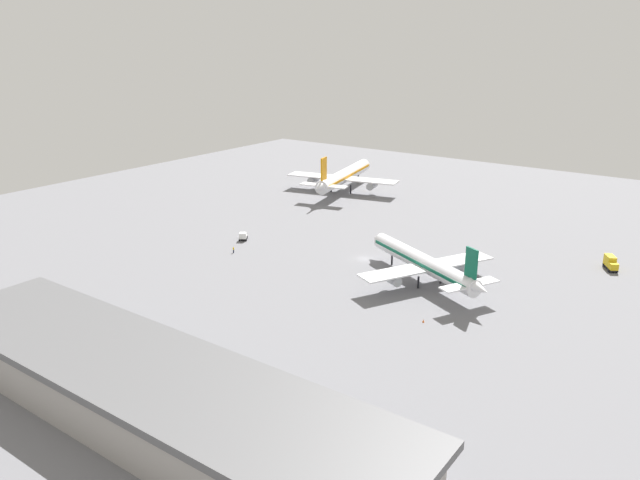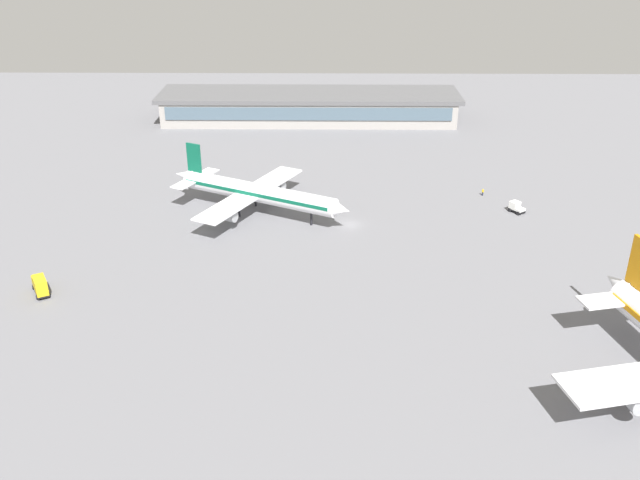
{
  "view_description": "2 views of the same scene",
  "coord_description": "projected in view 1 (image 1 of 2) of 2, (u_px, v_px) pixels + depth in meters",
  "views": [
    {
      "loc": [
        78.22,
        -128.01,
        54.16
      ],
      "look_at": [
        -13.7,
        -0.58,
        2.64
      ],
      "focal_mm": 34.55,
      "sensor_mm": 36.0,
      "label": 1
    },
    {
      "loc": [
        4.65,
        131.21,
        59.5
      ],
      "look_at": [
        5.97,
        13.91,
        3.07
      ],
      "focal_mm": 39.08,
      "sensor_mm": 36.0,
      "label": 2
    }
  ],
  "objects": [
    {
      "name": "baggage_tug",
      "position": [
        243.0,
        236.0,
        173.32
      ],
      "size": [
        3.57,
        3.75,
        2.3
      ],
      "rotation": [
        0.0,
        0.0,
        5.35
      ],
      "color": "black",
      "rests_on": "ground"
    },
    {
      "name": "safety_cone_near_gate",
      "position": [
        423.0,
        321.0,
        123.35
      ],
      "size": [
        0.44,
        0.44,
        0.6
      ],
      "primitive_type": "cone",
      "color": "#EA590C",
      "rests_on": "ground"
    },
    {
      "name": "catering_truck",
      "position": [
        611.0,
        263.0,
        151.33
      ],
      "size": [
        4.44,
        5.8,
        3.3
      ],
      "rotation": [
        0.0,
        0.0,
        5.23
      ],
      "color": "black",
      "rests_on": "ground"
    },
    {
      "name": "airplane_taxiing",
      "position": [
        424.0,
        263.0,
        142.26
      ],
      "size": [
        40.04,
        33.34,
        13.17
      ],
      "rotation": [
        0.0,
        0.0,
        2.67
      ],
      "color": "white",
      "rests_on": "ground"
    },
    {
      "name": "terminal_building",
      "position": [
        148.0,
        389.0,
        91.86
      ],
      "size": [
        90.93,
        21.28,
        8.47
      ],
      "color": "#9E9993",
      "rests_on": "ground"
    },
    {
      "name": "ground",
      "position": [
        364.0,
        259.0,
        159.0
      ],
      "size": [
        288.0,
        288.0,
        0.0
      ],
      "primitive_type": "plane",
      "color": "slate"
    },
    {
      "name": "airplane_at_gate",
      "position": [
        344.0,
        176.0,
        227.7
      ],
      "size": [
        42.09,
        51.73,
        15.88
      ],
      "rotation": [
        0.0,
        0.0,
        1.79
      ],
      "color": "white",
      "rests_on": "ground"
    },
    {
      "name": "ground_crew_worker",
      "position": [
        233.0,
        250.0,
        163.23
      ],
      "size": [
        0.5,
        0.54,
        1.67
      ],
      "rotation": [
        0.0,
        0.0,
        0.4
      ],
      "color": "#1E2338",
      "rests_on": "ground"
    }
  ]
}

